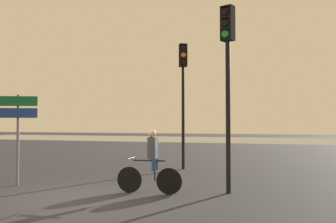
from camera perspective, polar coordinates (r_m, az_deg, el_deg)
ground_plane at (r=9.15m, az=-13.88°, el=-12.91°), size 120.00×120.00×0.00m
water_strip at (r=42.47m, az=12.84°, el=-4.26°), size 80.00×16.00×0.01m
traffic_light_near_right at (r=9.77m, az=9.09°, el=7.27°), size 0.38×0.40×4.79m
traffic_light_center at (r=14.73m, az=2.32°, el=4.44°), size 0.39×0.41×4.91m
direction_sign_post at (r=11.53m, az=-21.92°, el=-1.58°), size 1.01×0.50×2.60m
cyclist at (r=9.52m, az=-2.53°, el=-7.55°), size 1.71×0.46×1.62m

